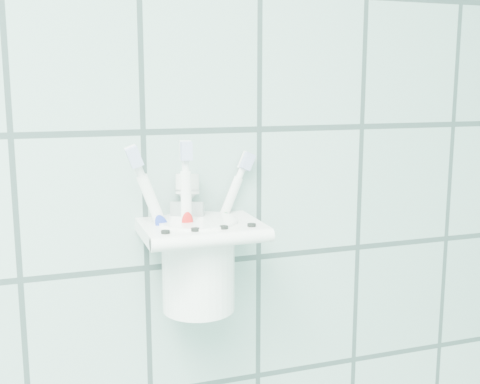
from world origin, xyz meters
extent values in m
cube|color=white|center=(0.63, 1.19, 1.30)|extent=(0.05, 0.02, 0.04)
cube|color=white|center=(0.63, 1.15, 1.31)|extent=(0.13, 0.10, 0.02)
cylinder|color=white|center=(0.63, 1.10, 1.31)|extent=(0.13, 0.02, 0.02)
cylinder|color=black|center=(0.58, 1.11, 1.31)|extent=(0.01, 0.01, 0.00)
cylinder|color=black|center=(0.61, 1.11, 1.31)|extent=(0.01, 0.01, 0.00)
cylinder|color=black|center=(0.65, 1.11, 1.31)|extent=(0.01, 0.01, 0.00)
cylinder|color=black|center=(0.68, 1.11, 1.31)|extent=(0.01, 0.01, 0.00)
cylinder|color=white|center=(0.63, 1.16, 1.26)|extent=(0.08, 0.08, 0.11)
cylinder|color=white|center=(0.63, 1.16, 1.31)|extent=(0.09, 0.09, 0.01)
cylinder|color=black|center=(0.63, 1.16, 1.31)|extent=(0.08, 0.08, 0.00)
cylinder|color=white|center=(0.62, 1.16, 1.30)|extent=(0.07, 0.02, 0.16)
cylinder|color=white|center=(0.62, 1.16, 1.39)|extent=(0.02, 0.01, 0.02)
cube|color=silver|center=(0.62, 1.16, 1.40)|extent=(0.02, 0.01, 0.03)
cube|color=white|center=(0.62, 1.17, 1.40)|extent=(0.02, 0.01, 0.03)
ellipsoid|color=#1E38A5|center=(0.62, 1.16, 1.32)|extent=(0.02, 0.01, 0.03)
cylinder|color=white|center=(0.61, 1.15, 1.30)|extent=(0.01, 0.02, 0.16)
cylinder|color=white|center=(0.61, 1.15, 1.38)|extent=(0.01, 0.01, 0.02)
cube|color=silver|center=(0.61, 1.14, 1.40)|extent=(0.01, 0.01, 0.02)
cube|color=white|center=(0.61, 1.15, 1.40)|extent=(0.01, 0.01, 0.02)
ellipsoid|color=red|center=(0.61, 1.14, 1.31)|extent=(0.01, 0.01, 0.03)
cylinder|color=white|center=(0.63, 1.18, 1.29)|extent=(0.08, 0.03, 0.14)
cylinder|color=white|center=(0.63, 1.18, 1.38)|extent=(0.02, 0.01, 0.02)
cube|color=silver|center=(0.63, 1.17, 1.39)|extent=(0.02, 0.01, 0.02)
cube|color=white|center=(0.63, 1.18, 1.39)|extent=(0.02, 0.01, 0.03)
ellipsoid|color=green|center=(0.63, 1.17, 1.31)|extent=(0.02, 0.01, 0.03)
cube|color=silver|center=(0.62, 1.16, 1.28)|extent=(0.05, 0.05, 0.11)
cube|color=silver|center=(0.62, 1.16, 1.22)|extent=(0.04, 0.02, 0.01)
cone|color=silver|center=(0.62, 1.16, 1.34)|extent=(0.04, 0.05, 0.02)
cylinder|color=white|center=(0.62, 1.16, 1.35)|extent=(0.04, 0.04, 0.03)
camera|label=1|loc=(0.46, 0.50, 1.47)|focal=45.00mm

